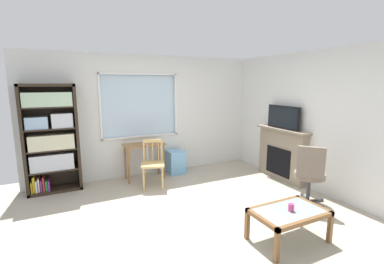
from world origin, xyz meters
TOP-DOWN VIEW (x-y plane):
  - ground at (0.00, 0.00)m, footprint 5.86×5.67m
  - wall_back_with_window at (0.03, 2.33)m, footprint 4.86×0.15m
  - wall_right at (2.49, 0.00)m, footprint 0.12×4.87m
  - bookshelf at (-1.85, 2.09)m, footprint 0.90×0.38m
  - desk_under_window at (-0.19, 1.98)m, footprint 0.82×0.41m
  - wooden_chair at (-0.17, 1.47)m, footprint 0.53×0.52m
  - plastic_drawer_unit at (0.52, 2.03)m, footprint 0.35×0.40m
  - fireplace at (2.34, 0.74)m, footprint 0.26×1.26m
  - tv at (2.32, 0.74)m, footprint 0.06×0.81m
  - office_chair at (1.82, -0.40)m, footprint 0.63×0.59m
  - coffee_table at (0.77, -1.00)m, footprint 0.91×0.57m
  - sippy_cup at (0.78, -1.03)m, footprint 0.07×0.07m

SIDE VIEW (x-z plane):
  - ground at x=0.00m, z-range -0.02..0.00m
  - plastic_drawer_unit at x=0.52m, z-range 0.00..0.50m
  - coffee_table at x=0.77m, z-range 0.14..0.55m
  - sippy_cup at x=0.78m, z-range 0.41..0.50m
  - wooden_chair at x=-0.17m, z-range 0.01..0.91m
  - fireplace at x=2.34m, z-range 0.00..1.05m
  - office_chair at x=1.82m, z-range 0.05..1.05m
  - desk_under_window at x=-0.19m, z-range 0.22..0.96m
  - bookshelf at x=-1.85m, z-range 0.05..1.99m
  - wall_back_with_window at x=0.03m, z-range -0.03..2.49m
  - wall_right at x=2.49m, z-range 0.00..2.53m
  - tv at x=2.32m, z-range 1.05..1.51m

